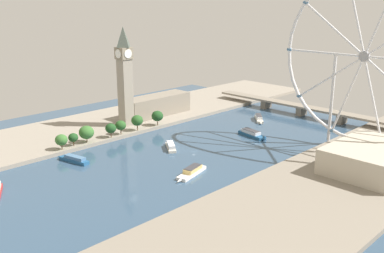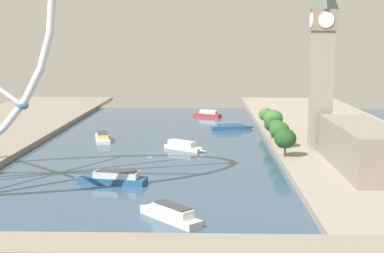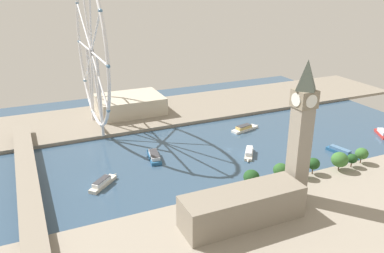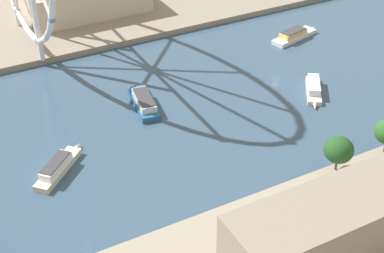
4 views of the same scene
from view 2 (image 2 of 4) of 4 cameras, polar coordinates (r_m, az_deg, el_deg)
name	(u,v)px [view 2 (image 2 of 4)]	position (r m, az deg, el deg)	size (l,w,h in m)	color
ground_plane	(150,153)	(283.92, -4.52, -2.77)	(389.83, 389.83, 0.00)	#334C66
riverbank_left	(361,151)	(293.05, 17.40, -2.49)	(90.00, 520.00, 3.00)	gray
clock_tower	(322,60)	(280.00, 13.60, 6.87)	(12.68, 12.68, 87.68)	gray
parliament_block	(361,147)	(243.69, 17.46, -2.07)	(22.00, 71.39, 19.22)	gray
tree_row_embankment	(275,124)	(309.89, 8.77, 0.23)	(14.13, 105.30, 13.63)	#513823
river_bridge	(80,251)	(134.31, -11.78, -12.77)	(201.83, 13.55, 10.26)	gray
tour_boat_0	(103,137)	(321.11, -9.44, -1.13)	(13.81, 32.64, 5.19)	white
tour_boat_1	(170,214)	(177.05, -2.35, -9.18)	(23.25, 24.37, 5.52)	beige
tour_boat_2	(113,178)	(223.80, -8.31, -5.40)	(31.85, 12.28, 5.48)	#235684
tour_boat_3	(183,146)	(290.02, -0.91, -2.07)	(23.84, 18.44, 4.91)	beige
tour_boat_4	(231,127)	(358.23, 4.13, 0.00)	(29.90, 10.99, 4.83)	#235684
tour_boat_5	(207,114)	(419.49, 1.62, 1.34)	(24.42, 15.48, 5.46)	#B22D28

